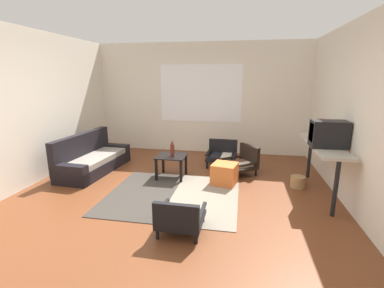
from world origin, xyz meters
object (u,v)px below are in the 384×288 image
at_px(armchair_corner, 241,162).
at_px(armchair_by_window, 222,154).
at_px(ottoman_orange, 225,174).
at_px(console_shelf, 323,149).
at_px(glass_bottle, 172,150).
at_px(couch, 92,160).
at_px(armchair_striped_foreground, 180,217).
at_px(wicker_basket, 298,182).
at_px(crt_television, 329,134).
at_px(coffee_table, 172,160).
at_px(clay_vase, 319,132).

bearing_deg(armchair_corner, armchair_by_window, 130.30).
xyz_separation_m(ottoman_orange, console_shelf, (1.56, -0.14, 0.57)).
distance_m(armchair_by_window, glass_bottle, 1.33).
bearing_deg(console_shelf, ottoman_orange, 174.99).
bearing_deg(glass_bottle, couch, 176.45).
relative_size(armchair_striped_foreground, glass_bottle, 2.03).
xyz_separation_m(armchair_corner, glass_bottle, (-1.27, -0.49, 0.31)).
xyz_separation_m(armchair_striped_foreground, glass_bottle, (-0.56, 1.81, 0.34)).
xyz_separation_m(armchair_corner, wicker_basket, (0.99, -0.52, -0.14)).
bearing_deg(glass_bottle, ottoman_orange, -6.06).
bearing_deg(crt_television, coffee_table, 169.19).
height_order(clay_vase, wicker_basket, clay_vase).
relative_size(ottoman_orange, glass_bottle, 1.44).
bearing_deg(ottoman_orange, armchair_by_window, 96.95).
distance_m(armchair_corner, clay_vase, 1.53).
distance_m(armchair_corner, ottoman_orange, 0.66).
bearing_deg(armchair_corner, crt_television, -36.21).
height_order(armchair_by_window, armchair_corner, armchair_corner).
relative_size(ottoman_orange, console_shelf, 0.25).
xyz_separation_m(armchair_striped_foreground, clay_vase, (1.98, 1.90, 0.77)).
bearing_deg(console_shelf, wicker_basket, 144.35).
distance_m(armchair_striped_foreground, glass_bottle, 1.93).
bearing_deg(clay_vase, armchair_striped_foreground, -136.24).
xyz_separation_m(crt_television, wicker_basket, (-0.28, 0.41, -0.94)).
bearing_deg(couch, coffee_table, -2.05).
height_order(coffee_table, armchair_by_window, armchair_by_window).
relative_size(coffee_table, armchair_corner, 0.65).
xyz_separation_m(armchair_striped_foreground, armchair_corner, (0.71, 2.30, 0.03)).
xyz_separation_m(crt_television, clay_vase, (0.00, 0.53, -0.06)).
bearing_deg(wicker_basket, clay_vase, 22.31).
distance_m(clay_vase, wicker_basket, 0.93).
bearing_deg(coffee_table, armchair_by_window, 46.32).
distance_m(armchair_by_window, armchair_corner, 0.64).
bearing_deg(clay_vase, crt_television, -90.34).
xyz_separation_m(console_shelf, wicker_basket, (-0.29, 0.21, -0.65)).
height_order(armchair_corner, clay_vase, clay_vase).
height_order(couch, crt_television, crt_television).
distance_m(armchair_by_window, wicker_basket, 1.73).
bearing_deg(coffee_table, console_shelf, -6.38).
height_order(glass_bottle, wicker_basket, glass_bottle).
bearing_deg(wicker_basket, coffee_table, 177.95).
bearing_deg(ottoman_orange, glass_bottle, 173.94).
bearing_deg(crt_television, couch, 172.62).
xyz_separation_m(couch, armchair_corner, (2.98, 0.38, 0.01)).
xyz_separation_m(coffee_table, crt_television, (2.57, -0.49, 0.70)).
height_order(armchair_by_window, console_shelf, console_shelf).
bearing_deg(coffee_table, clay_vase, 0.80).
bearing_deg(armchair_by_window, armchair_striped_foreground, -96.02).
relative_size(crt_television, glass_bottle, 1.75).
bearing_deg(crt_television, glass_bottle, 170.07).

